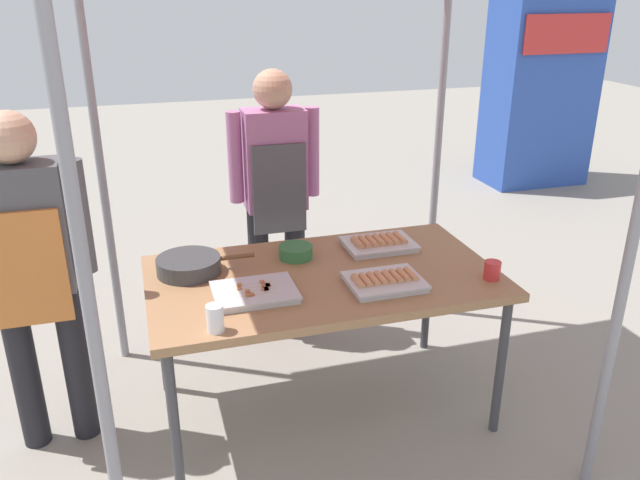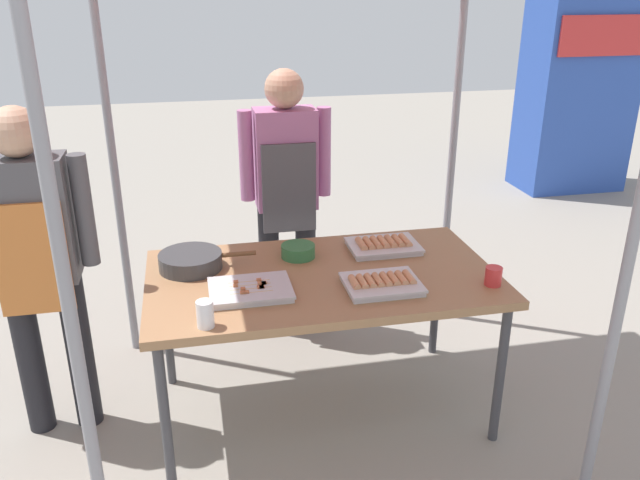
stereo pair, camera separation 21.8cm
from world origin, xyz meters
TOP-DOWN VIEW (x-y plane):
  - ground_plane at (0.00, 0.00)m, footprint 18.00×18.00m
  - stall_table at (0.00, 0.00)m, footprint 1.60×0.90m
  - tray_grilled_sausages at (0.23, -0.19)m, footprint 0.33×0.26m
  - tray_meat_skewers at (-0.35, -0.13)m, footprint 0.36×0.27m
  - tray_pork_links at (0.36, 0.22)m, footprint 0.35×0.26m
  - cooking_wok at (-0.59, 0.19)m, footprint 0.45×0.29m
  - condiment_bowl at (-0.07, 0.22)m, footprint 0.17×0.17m
  - drink_cup_near_edge at (0.72, -0.27)m, footprint 0.08×0.08m
  - drink_cup_by_wok at (-0.55, -0.38)m, footprint 0.07×0.07m
  - vendor_woman at (-0.03, 0.84)m, footprint 0.52×0.23m
  - customer_nearby at (-1.24, 0.14)m, footprint 0.52×0.23m
  - neighbor_stall_left at (3.25, 3.14)m, footprint 1.01×0.63m

SIDE VIEW (x-z plane):
  - ground_plane at x=0.00m, z-range 0.00..0.00m
  - stall_table at x=0.00m, z-range 0.32..1.07m
  - tray_meat_skewers at x=-0.35m, z-range 0.75..0.79m
  - tray_grilled_sausages at x=0.23m, z-range 0.75..0.80m
  - tray_pork_links at x=0.36m, z-range 0.74..0.80m
  - condiment_bowl at x=-0.07m, z-range 0.75..0.81m
  - cooking_wok at x=-0.59m, z-range 0.75..0.83m
  - drink_cup_near_edge at x=0.72m, z-range 0.75..0.83m
  - drink_cup_by_wok at x=-0.55m, z-range 0.75..0.86m
  - customer_nearby at x=-1.24m, z-range 0.14..1.69m
  - vendor_woman at x=-0.03m, z-range 0.14..1.71m
  - neighbor_stall_left at x=3.25m, z-range 0.00..1.92m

